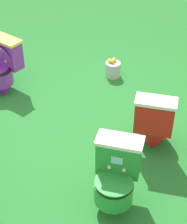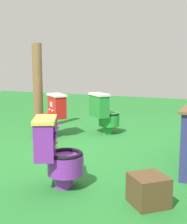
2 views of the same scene
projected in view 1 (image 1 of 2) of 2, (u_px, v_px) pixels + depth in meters
ground at (66, 134)px, 4.65m from camera, size 14.00×14.00×0.00m
toilet_purple at (3, 65)px, 5.20m from camera, size 0.58×0.62×0.73m
toilet_green at (116, 175)px, 3.62m from camera, size 0.64×0.62×0.73m
toilet_red at (154, 120)px, 4.27m from camera, size 0.64×0.62×0.73m
lemon_bucket at (113, 69)px, 5.61m from camera, size 0.22×0.22×0.28m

